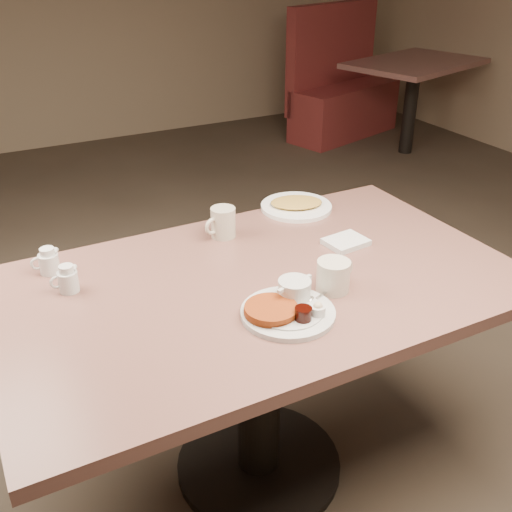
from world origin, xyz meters
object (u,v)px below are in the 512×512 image
creamer_left (68,280)px  creamer_right (48,262)px  coffee_mug_near (334,275)px  coffee_mug_far (223,223)px  hash_plate (296,205)px  diner_table (259,329)px  main_plate (287,306)px  booth_back_right (348,90)px

creamer_left → creamer_right: same height
coffee_mug_near → coffee_mug_far: 0.47m
coffee_mug_near → hash_plate: bearing=69.2°
diner_table → hash_plate: (0.36, 0.39, 0.18)m
main_plate → booth_back_right: size_ratio=0.22×
coffee_mug_near → booth_back_right: booth_back_right is taller
creamer_left → main_plate: bearing=-38.6°
creamer_left → creamer_right: size_ratio=0.96×
creamer_right → hash_plate: creamer_right is taller
main_plate → coffee_mug_far: 0.50m
main_plate → booth_back_right: bearing=51.9°
diner_table → creamer_left: bearing=158.4°
creamer_left → coffee_mug_far: bearing=12.0°
coffee_mug_far → booth_back_right: 3.74m
main_plate → creamer_left: 0.61m
creamer_right → main_plate: bearing=-45.4°
hash_plate → coffee_mug_near: bearing=-110.8°
booth_back_right → creamer_right: bearing=-138.2°
diner_table → coffee_mug_near: 0.30m
booth_back_right → diner_table: bearing=-129.6°
diner_table → creamer_right: bearing=147.9°
main_plate → creamer_left: bearing=141.4°
creamer_left → creamer_right: 0.13m
coffee_mug_near → booth_back_right: size_ratio=0.09×
hash_plate → creamer_right: bearing=-176.0°
creamer_left → creamer_right: bearing=101.5°
diner_table → coffee_mug_far: bearing=84.6°
main_plate → hash_plate: 0.69m
main_plate → hash_plate: bearing=56.7°
creamer_right → hash_plate: size_ratio=0.27×
coffee_mug_far → hash_plate: (0.33, 0.08, -0.04)m
coffee_mug_near → creamer_left: (-0.66, 0.34, -0.01)m
diner_table → coffee_mug_near: bearing=-41.6°
coffee_mug_near → creamer_right: 0.83m
coffee_mug_near → booth_back_right: 4.00m
creamer_left → coffee_mug_near: bearing=-27.3°
creamer_right → hash_plate: 0.89m
coffee_mug_near → coffee_mug_far: coffee_mug_far is taller
hash_plate → booth_back_right: (2.17, 2.67, -0.35)m
coffee_mug_far → hash_plate: bearing=13.7°
main_plate → coffee_mug_far: size_ratio=2.63×
coffee_mug_far → booth_back_right: (2.50, 2.75, -0.39)m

